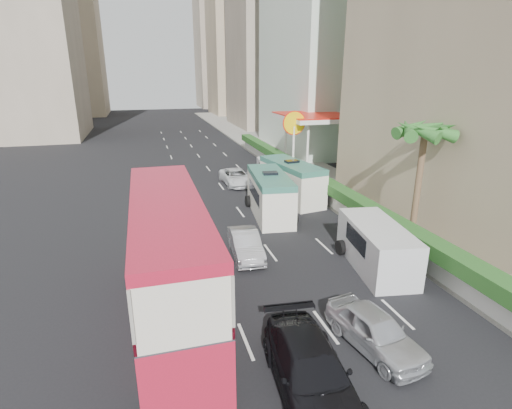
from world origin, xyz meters
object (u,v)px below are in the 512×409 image
object	(u,v)px
car_silver_lane_a	(246,256)
car_silver_lane_b	(373,347)
van_asset	(236,184)
minibus_far	(291,181)
panel_van_far	(271,172)
palm_tree	(418,187)
minibus_near	(270,195)
car_black	(309,391)
double_decker_bus	(170,263)
shell_station	(314,142)
panel_van_near	(376,246)

from	to	relation	value
car_silver_lane_a	car_silver_lane_b	bearing A→B (deg)	-69.57
van_asset	minibus_far	distance (m)	6.46
minibus_far	panel_van_far	bearing A→B (deg)	79.40
car_silver_lane_b	van_asset	world-z (taller)	car_silver_lane_b
car_silver_lane_b	palm_tree	world-z (taller)	palm_tree
car_silver_lane_b	minibus_near	distance (m)	14.52
car_silver_lane_a	minibus_near	bearing A→B (deg)	65.06
car_silver_lane_a	car_silver_lane_b	world-z (taller)	car_silver_lane_b
car_black	van_asset	xyz separation A→B (m)	(3.33, 24.18, 0.00)
car_silver_lane_b	panel_van_far	world-z (taller)	panel_van_far
car_black	panel_van_far	distance (m)	25.09
double_decker_bus	minibus_near	distance (m)	13.19
panel_van_far	palm_tree	distance (m)	15.92
panel_van_far	car_black	bearing A→B (deg)	-98.71
minibus_far	panel_van_far	distance (m)	5.54
van_asset	minibus_far	xyz separation A→B (m)	(3.07, -5.49, 1.47)
minibus_far	car_silver_lane_a	bearing A→B (deg)	-132.79
van_asset	palm_tree	world-z (taller)	palm_tree
car_silver_lane_a	palm_tree	size ratio (longest dim) A/B	0.65
car_silver_lane_a	minibus_far	bearing A→B (deg)	60.13
panel_van_far	shell_station	distance (m)	7.07
double_decker_bus	car_silver_lane_b	distance (m)	8.03
double_decker_bus	minibus_near	world-z (taller)	double_decker_bus
car_black	shell_station	size ratio (longest dim) A/B	0.67
car_silver_lane_b	panel_van_far	distance (m)	23.18
shell_station	panel_van_far	bearing A→B (deg)	-147.38
car_silver_lane_a	shell_station	size ratio (longest dim) A/B	0.52
shell_station	minibus_near	bearing A→B (deg)	-125.21
minibus_near	panel_van_far	xyz separation A→B (m)	(2.82, 8.47, -0.52)
car_silver_lane_a	panel_van_far	distance (m)	15.60
panel_van_far	shell_station	world-z (taller)	shell_station
palm_tree	van_asset	bearing A→B (deg)	113.88
car_silver_lane_a	car_black	size ratio (longest dim) A/B	0.77
car_black	shell_station	world-z (taller)	shell_station
van_asset	minibus_near	world-z (taller)	minibus_near
double_decker_bus	van_asset	xyz separation A→B (m)	(7.03, 19.30, -2.53)
minibus_near	palm_tree	world-z (taller)	palm_tree
minibus_far	panel_van_near	distance (m)	11.83
minibus_near	minibus_far	bearing A→B (deg)	54.69
double_decker_bus	minibus_near	bearing A→B (deg)	55.61
shell_station	double_decker_bus	bearing A→B (deg)	-124.82
van_asset	palm_tree	xyz separation A→B (m)	(6.77, -15.30, 3.38)
van_asset	minibus_near	size ratio (longest dim) A/B	0.73
car_silver_lane_b	minibus_near	world-z (taller)	minibus_near
car_black	minibus_near	world-z (taller)	minibus_near
van_asset	car_silver_lane_a	bearing A→B (deg)	-103.72
panel_van_far	double_decker_bus	bearing A→B (deg)	-111.51
minibus_near	panel_van_near	distance (m)	9.30
van_asset	panel_van_far	distance (m)	3.35
van_asset	minibus_far	world-z (taller)	minibus_far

